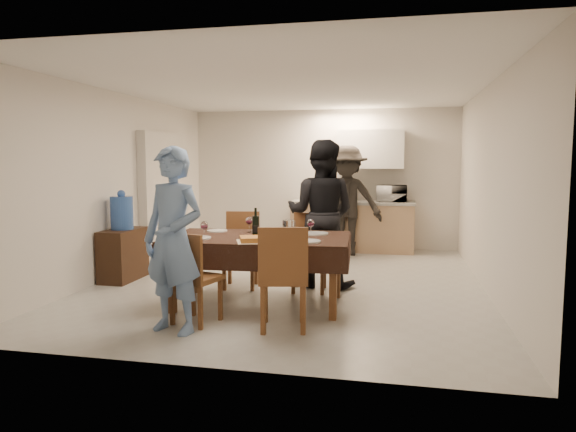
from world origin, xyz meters
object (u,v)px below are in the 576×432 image
at_px(savoury_tart, 258,239).
at_px(person_near, 173,240).
at_px(wine_bottle, 256,222).
at_px(microwave, 392,194).
at_px(water_jug, 122,213).
at_px(person_far, 321,214).
at_px(person_kitchen, 346,201).
at_px(dining_table, 259,240).
at_px(water_pitcher, 288,229).
at_px(console, 123,255).

height_order(savoury_tart, person_near, person_near).
relative_size(wine_bottle, microwave, 0.59).
xyz_separation_m(water_jug, savoury_tart, (2.26, -1.21, -0.11)).
bearing_deg(wine_bottle, person_near, -114.44).
bearing_deg(person_far, wine_bottle, 65.18).
height_order(water_jug, person_near, person_near).
bearing_deg(water_jug, person_kitchen, 42.55).
bearing_deg(microwave, dining_table, 69.78).
height_order(dining_table, person_kitchen, person_kitchen).
bearing_deg(person_near, water_jug, 145.28).
xyz_separation_m(water_jug, microwave, (3.58, 3.03, 0.13)).
relative_size(dining_table, wine_bottle, 6.60).
height_order(microwave, person_kitchen, person_kitchen).
bearing_deg(wine_bottle, water_jug, 159.77).
bearing_deg(microwave, person_kitchen, 30.32).
height_order(dining_table, person_far, person_far).
height_order(water_jug, person_far, person_far).
relative_size(water_pitcher, person_far, 0.10).
height_order(person_near, person_far, person_far).
height_order(wine_bottle, person_far, person_far).
bearing_deg(person_far, dining_table, 68.50).
bearing_deg(water_pitcher, savoury_tart, -127.15).
xyz_separation_m(dining_table, wine_bottle, (-0.05, 0.05, 0.19)).
xyz_separation_m(person_far, person_kitchen, (0.10, 2.36, -0.00)).
height_order(wine_bottle, person_kitchen, person_kitchen).
xyz_separation_m(person_near, person_kitchen, (1.20, 4.46, 0.07)).
distance_m(dining_table, water_pitcher, 0.38).
distance_m(water_pitcher, savoury_tart, 0.42).
bearing_deg(water_jug, wine_bottle, -20.23).
xyz_separation_m(savoury_tart, microwave, (1.32, 4.24, 0.24)).
bearing_deg(wine_bottle, person_far, 59.04).
distance_m(dining_table, person_near, 1.19).
bearing_deg(console, microwave, 40.24).
distance_m(dining_table, microwave, 4.12).
distance_m(console, person_near, 2.53).
bearing_deg(person_kitchen, savoury_tart, -98.29).
height_order(console, person_near, person_near).
xyz_separation_m(wine_bottle, person_far, (0.60, 1.00, 0.01)).
height_order(dining_table, savoury_tart, savoury_tart).
height_order(water_jug, person_kitchen, person_kitchen).
height_order(person_far, person_kitchen, person_far).
xyz_separation_m(savoury_tart, person_far, (0.45, 1.43, 0.14)).
relative_size(console, wine_bottle, 2.40).
relative_size(dining_table, person_near, 1.18).
relative_size(console, person_near, 0.43).
height_order(dining_table, water_pitcher, water_pitcher).
bearing_deg(wine_bottle, dining_table, -45.00).
bearing_deg(console, wine_bottle, -20.23).
distance_m(savoury_tart, person_near, 0.94).
height_order(water_jug, microwave, microwave).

